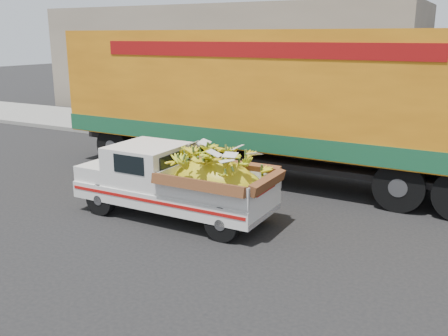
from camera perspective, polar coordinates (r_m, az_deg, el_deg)
The scene contains 6 objects.
ground at distance 9.91m, azimuth 3.82°, elevation -6.82°, with size 100.00×100.00×0.00m, color black.
curb at distance 15.20m, azimuth 13.16°, elevation 0.85°, with size 60.00×0.25×0.15m, color gray.
sidewalk at distance 17.19m, azimuth 15.05°, elevation 2.32°, with size 60.00×4.00×0.14m, color gray.
building_left at distance 25.24m, azimuth 0.56°, elevation 12.26°, with size 18.00×6.00×5.00m, color gray.
pickup_truck at distance 10.12m, azimuth -4.25°, elevation -1.67°, with size 4.18×1.56×1.46m.
semi_trailer at distance 12.93m, azimuth 5.54°, elevation 7.99°, with size 12.02×2.82×3.80m.
Camera 1 is at (3.80, -8.39, 3.66)m, focal length 40.00 mm.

